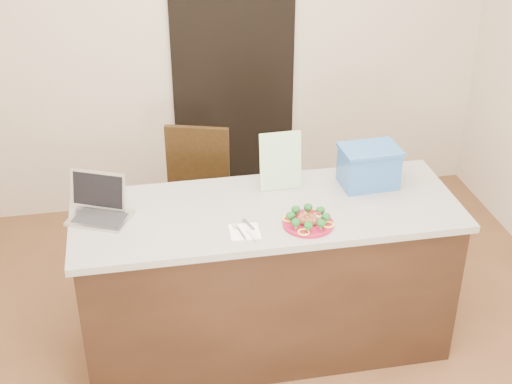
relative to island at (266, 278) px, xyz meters
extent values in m
plane|color=brown|center=(0.00, -0.25, -0.46)|extent=(4.00, 4.00, 0.00)
plane|color=beige|center=(0.00, 1.75, 0.89)|extent=(4.00, 0.00, 4.00)
cube|color=black|center=(0.10, 1.73, 0.54)|extent=(0.90, 0.02, 2.00)
cube|color=black|center=(0.00, 0.00, -0.02)|extent=(2.00, 0.70, 0.88)
cube|color=beige|center=(0.00, 0.00, 0.44)|extent=(2.06, 0.76, 0.04)
cylinder|color=maroon|center=(0.17, -0.20, 0.47)|extent=(0.26, 0.26, 0.02)
torus|color=maroon|center=(0.17, -0.20, 0.47)|extent=(0.26, 0.26, 0.01)
sphere|color=brown|center=(0.17, -0.20, 0.49)|extent=(0.04, 0.04, 0.04)
sphere|color=brown|center=(0.17, -0.17, 0.49)|extent=(0.04, 0.04, 0.04)
sphere|color=brown|center=(0.15, -0.18, 0.49)|extent=(0.04, 0.04, 0.04)
sphere|color=brown|center=(0.14, -0.20, 0.49)|extent=(0.04, 0.04, 0.04)
sphere|color=brown|center=(0.14, -0.22, 0.49)|extent=(0.04, 0.04, 0.04)
sphere|color=brown|center=(0.16, -0.23, 0.49)|extent=(0.04, 0.04, 0.04)
sphere|color=brown|center=(0.18, -0.24, 0.49)|extent=(0.04, 0.04, 0.04)
sphere|color=brown|center=(0.20, -0.23, 0.49)|extent=(0.04, 0.04, 0.04)
sphere|color=brown|center=(0.21, -0.21, 0.49)|extent=(0.04, 0.04, 0.04)
sphere|color=brown|center=(0.20, -0.19, 0.49)|extent=(0.04, 0.04, 0.04)
ellipsoid|color=#124418|center=(0.25, -0.16, 0.51)|extent=(0.05, 0.05, 0.04)
ellipsoid|color=#124418|center=(0.19, -0.12, 0.51)|extent=(0.05, 0.05, 0.04)
ellipsoid|color=#124418|center=(0.13, -0.13, 0.51)|extent=(0.05, 0.05, 0.04)
ellipsoid|color=#124418|center=(0.09, -0.18, 0.51)|extent=(0.05, 0.05, 0.04)
ellipsoid|color=#124418|center=(0.10, -0.25, 0.51)|extent=(0.05, 0.05, 0.04)
ellipsoid|color=#124418|center=(0.15, -0.29, 0.51)|extent=(0.05, 0.05, 0.04)
ellipsoid|color=#124418|center=(0.22, -0.28, 0.51)|extent=(0.05, 0.05, 0.04)
ellipsoid|color=#124418|center=(0.26, -0.22, 0.51)|extent=(0.05, 0.05, 0.04)
torus|color=yellow|center=(0.22, -0.11, 0.48)|extent=(0.06, 0.06, 0.01)
torus|color=yellow|center=(0.08, -0.16, 0.48)|extent=(0.06, 0.06, 0.01)
torus|color=yellow|center=(0.13, -0.29, 0.48)|extent=(0.06, 0.06, 0.01)
torus|color=yellow|center=(0.26, -0.25, 0.48)|extent=(0.06, 0.06, 0.01)
cube|color=white|center=(-0.16, -0.21, 0.46)|extent=(0.15, 0.15, 0.01)
cube|color=silver|center=(-0.18, -0.23, 0.47)|extent=(0.03, 0.12, 0.00)
cube|color=silver|center=(-0.18, -0.17, 0.47)|extent=(0.04, 0.05, 0.00)
cube|color=silver|center=(-0.13, -0.26, 0.47)|extent=(0.05, 0.10, 0.01)
cube|color=silver|center=(-0.13, -0.16, 0.47)|extent=(0.05, 0.12, 0.00)
cylinder|color=white|center=(0.23, -0.20, 0.48)|extent=(0.03, 0.03, 0.04)
cylinder|color=white|center=(0.23, -0.20, 0.51)|extent=(0.02, 0.02, 0.01)
cylinder|color=#AA122F|center=(0.23, -0.20, 0.52)|extent=(0.02, 0.02, 0.01)
cylinder|color=#AA122F|center=(0.23, -0.20, 0.48)|extent=(0.03, 0.03, 0.02)
cube|color=#B3B4B8|center=(-0.87, 0.05, 0.46)|extent=(0.37, 0.32, 0.01)
cube|color=#B3B4B8|center=(-0.87, 0.16, 0.57)|extent=(0.30, 0.17, 0.20)
cube|color=black|center=(-0.87, 0.15, 0.57)|extent=(0.27, 0.15, 0.17)
cube|color=#232325|center=(-0.87, 0.04, 0.47)|extent=(0.30, 0.24, 0.00)
cube|color=white|center=(0.12, 0.20, 0.62)|extent=(0.23, 0.06, 0.33)
cube|color=#2C5BA0|center=(0.60, 0.15, 0.56)|extent=(0.31, 0.23, 0.21)
cube|color=#2C5BA0|center=(0.60, 0.15, 0.68)|extent=(0.33, 0.25, 0.02)
cube|color=#34210F|center=(-0.26, 0.84, -0.01)|extent=(0.53, 0.53, 0.04)
cube|color=#34210F|center=(-0.26, 1.03, 0.25)|extent=(0.41, 0.17, 0.48)
cylinder|color=#34210F|center=(-0.44, 0.66, -0.24)|extent=(0.04, 0.04, 0.45)
cylinder|color=#34210F|center=(-0.08, 0.66, -0.24)|extent=(0.04, 0.04, 0.45)
cylinder|color=#34210F|center=(-0.44, 1.02, -0.24)|extent=(0.04, 0.04, 0.45)
cylinder|color=#34210F|center=(-0.08, 1.02, -0.24)|extent=(0.04, 0.04, 0.45)
camera|label=1|loc=(-0.66, -3.17, 2.39)|focal=50.00mm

